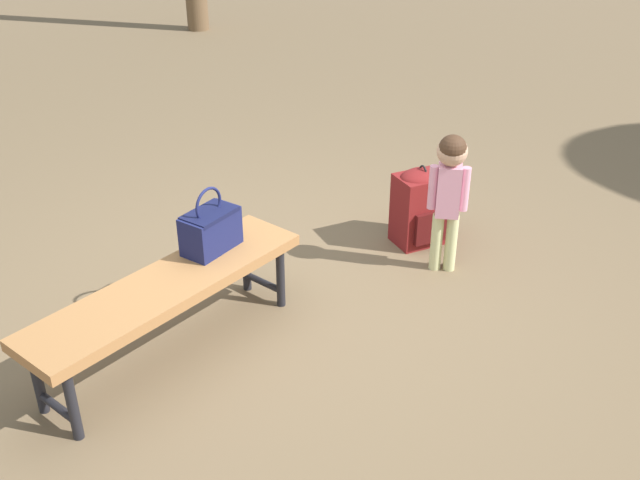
{
  "coord_description": "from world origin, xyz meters",
  "views": [
    {
      "loc": [
        -1.91,
        -3.11,
        2.44
      ],
      "look_at": [
        0.09,
        -0.15,
        0.45
      ],
      "focal_mm": 41.13,
      "sensor_mm": 36.0,
      "label": 1
    }
  ],
  "objects_px": {
    "handbag": "(211,229)",
    "child_standing": "(449,182)",
    "backpack_large": "(421,205)",
    "park_bench": "(168,291)"
  },
  "relations": [
    {
      "from": "child_standing",
      "to": "backpack_large",
      "type": "height_order",
      "value": "child_standing"
    },
    {
      "from": "handbag",
      "to": "park_bench",
      "type": "bearing_deg",
      "value": -153.3
    },
    {
      "from": "park_bench",
      "to": "child_standing",
      "type": "xyz_separation_m",
      "value": [
        1.78,
        -0.15,
        0.21
      ]
    },
    {
      "from": "handbag",
      "to": "child_standing",
      "type": "distance_m",
      "value": 1.47
    },
    {
      "from": "backpack_large",
      "to": "handbag",
      "type": "bearing_deg",
      "value": -178.79
    },
    {
      "from": "park_bench",
      "to": "handbag",
      "type": "height_order",
      "value": "handbag"
    },
    {
      "from": "park_bench",
      "to": "backpack_large",
      "type": "xyz_separation_m",
      "value": [
        1.89,
        0.21,
        -0.11
      ]
    },
    {
      "from": "child_standing",
      "to": "backpack_large",
      "type": "bearing_deg",
      "value": 72.62
    },
    {
      "from": "backpack_large",
      "to": "park_bench",
      "type": "bearing_deg",
      "value": -173.79
    },
    {
      "from": "handbag",
      "to": "child_standing",
      "type": "bearing_deg",
      "value": -12.84
    }
  ]
}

